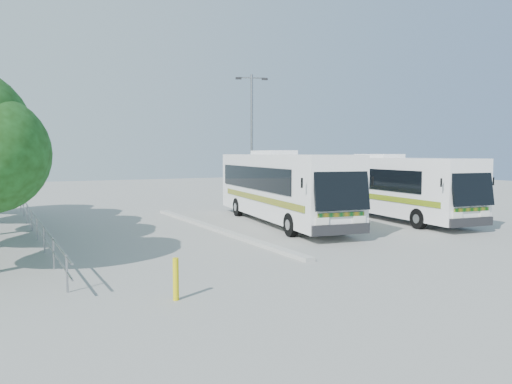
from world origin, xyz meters
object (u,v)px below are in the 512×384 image
lamppost (252,134)px  bollard (176,279)px  coach_adjacent (389,185)px  coach_main (281,186)px

lamppost → bollard: (-11.82, -18.43, -4.40)m
lamppost → bollard: bearing=-104.7°
coach_adjacent → bollard: coach_adjacent is taller
coach_adjacent → lamppost: bearing=120.2°
coach_main → lamppost: (2.43, 7.86, 2.97)m
coach_adjacent → bollard: bearing=-142.8°
lamppost → bollard: 22.33m
coach_main → coach_adjacent: 6.50m
coach_main → coach_adjacent: size_ratio=1.06×
coach_main → bollard: (-9.39, -10.56, -1.44)m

